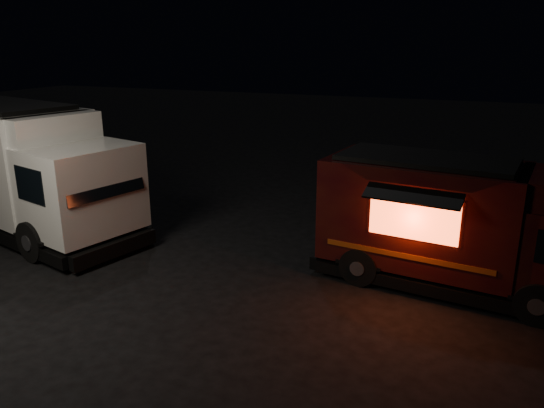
{
  "coord_description": "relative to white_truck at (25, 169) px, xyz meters",
  "views": [
    {
      "loc": [
        6.76,
        -9.29,
        4.95
      ],
      "look_at": [
        2.11,
        2.0,
        1.19
      ],
      "focal_mm": 35.0,
      "sensor_mm": 36.0,
      "label": 1
    }
  ],
  "objects": [
    {
      "name": "white_truck",
      "position": [
        0.0,
        0.0,
        0.0
      ],
      "size": [
        7.86,
        4.36,
        3.38
      ],
      "primitive_type": null,
      "rotation": [
        0.0,
        0.0,
        -0.26
      ],
      "color": "silver",
      "rests_on": "ground"
    },
    {
      "name": "red_truck",
      "position": [
        10.94,
        0.74,
        -0.34
      ],
      "size": [
        6.01,
        2.83,
        2.7
      ],
      "primitive_type": null,
      "rotation": [
        0.0,
        0.0,
        -0.12
      ],
      "color": "#39110A",
      "rests_on": "ground"
    },
    {
      "name": "ground",
      "position": [
        4.54,
        -0.89,
        -1.69
      ],
      "size": [
        80.0,
        80.0,
        0.0
      ],
      "primitive_type": "plane",
      "color": "black",
      "rests_on": "ground"
    }
  ]
}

